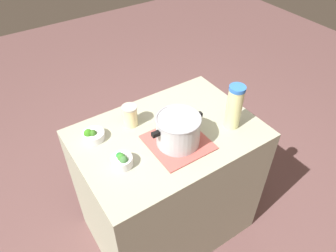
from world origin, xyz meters
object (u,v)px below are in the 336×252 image
(lemonade_pitcher, at_px, (234,107))
(mason_jar, at_px, (130,116))
(broccoli_bowl_center, at_px, (93,135))
(broccoli_bowl_front, at_px, (122,160))
(cooking_pot, at_px, (178,130))

(lemonade_pitcher, relative_size, mason_jar, 2.10)
(lemonade_pitcher, bearing_deg, broccoli_bowl_center, -25.25)
(mason_jar, bearing_deg, broccoli_bowl_center, -1.50)
(mason_jar, bearing_deg, broccoli_bowl_front, 53.88)
(broccoli_bowl_front, distance_m, broccoli_bowl_center, 0.26)
(cooking_pot, bearing_deg, mason_jar, -63.95)
(broccoli_bowl_front, bearing_deg, broccoli_bowl_center, -80.28)
(lemonade_pitcher, bearing_deg, mason_jar, -34.44)
(lemonade_pitcher, distance_m, broccoli_bowl_center, 0.79)
(cooking_pot, relative_size, broccoli_bowl_center, 2.58)
(lemonade_pitcher, bearing_deg, cooking_pot, -8.52)
(mason_jar, height_order, broccoli_bowl_center, mason_jar)
(lemonade_pitcher, height_order, mason_jar, lemonade_pitcher)
(cooking_pot, relative_size, lemonade_pitcher, 1.15)
(broccoli_bowl_front, bearing_deg, cooking_pot, 175.92)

